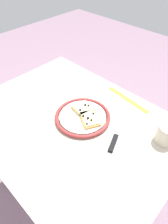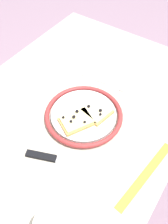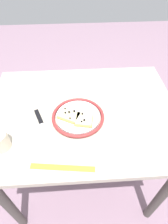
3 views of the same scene
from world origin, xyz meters
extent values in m
plane|color=gray|center=(0.00, 0.00, 0.00)|extent=(6.00, 6.00, 0.00)
cube|color=#BCB29E|center=(0.00, 0.00, 0.74)|extent=(0.96, 0.72, 0.03)
cylinder|color=#4C4742|center=(-0.42, 0.30, 0.36)|extent=(0.05, 0.05, 0.72)
cylinder|color=#4C4742|center=(0.42, 0.30, 0.36)|extent=(0.05, 0.05, 0.72)
cylinder|color=white|center=(0.03, 0.05, 0.76)|extent=(0.21, 0.21, 0.02)
torus|color=maroon|center=(0.03, 0.05, 0.76)|extent=(0.25, 0.25, 0.02)
cube|color=tan|center=(0.00, 0.08, 0.77)|extent=(0.10, 0.10, 0.01)
cube|color=beige|center=(0.00, 0.08, 0.78)|extent=(0.09, 0.09, 0.01)
sphere|color=black|center=(0.01, 0.10, 0.79)|extent=(0.01, 0.01, 0.01)
sphere|color=black|center=(0.01, 0.05, 0.79)|extent=(0.01, 0.01, 0.01)
sphere|color=black|center=(0.00, 0.09, 0.79)|extent=(0.01, 0.01, 0.01)
cube|color=tan|center=(0.07, 0.05, 0.77)|extent=(0.12, 0.11, 0.01)
cube|color=beige|center=(0.07, 0.05, 0.78)|extent=(0.11, 0.10, 0.01)
sphere|color=black|center=(0.06, 0.08, 0.79)|extent=(0.01, 0.01, 0.01)
sphere|color=black|center=(0.09, 0.01, 0.79)|extent=(0.01, 0.01, 0.01)
sphere|color=black|center=(0.07, 0.04, 0.79)|extent=(0.01, 0.01, 0.01)
sphere|color=black|center=(0.09, 0.04, 0.79)|extent=(0.01, 0.01, 0.01)
sphere|color=black|center=(0.04, 0.04, 0.79)|extent=(0.01, 0.01, 0.01)
cube|color=silver|center=(0.17, 0.14, 0.75)|extent=(0.07, 0.15, 0.00)
cube|color=black|center=(0.22, 0.03, 0.76)|extent=(0.05, 0.09, 0.01)
cube|color=beige|center=(-0.14, -0.03, 0.75)|extent=(0.02, 0.11, 0.00)
cube|color=beige|center=(-0.15, 0.10, 0.75)|extent=(0.03, 0.04, 0.00)
cylinder|color=beige|center=(0.36, 0.19, 0.79)|extent=(0.08, 0.08, 0.08)
cube|color=yellow|center=(0.10, 0.30, 0.75)|extent=(0.26, 0.06, 0.00)
camera|label=1|loc=(0.47, -0.40, 1.39)|focal=31.25mm
camera|label=2|loc=(0.44, 0.33, 1.39)|focal=39.62mm
camera|label=3|loc=(0.04, 0.66, 1.44)|focal=30.22mm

